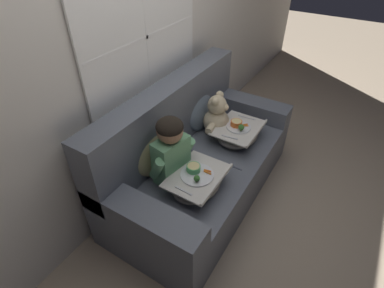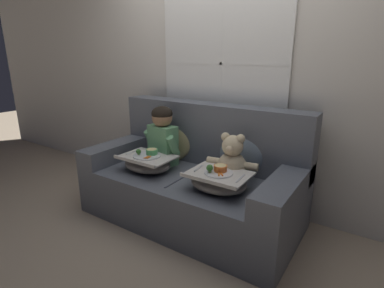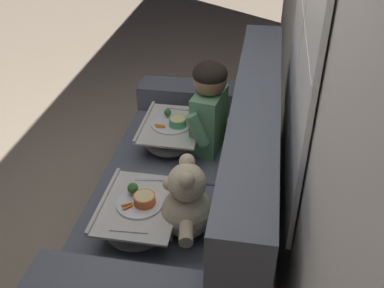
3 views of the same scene
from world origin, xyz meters
The scene contains 9 objects.
ground_plane centered at (0.00, 0.00, 0.00)m, with size 14.00×14.00×0.00m, color tan.
wall_back_with_window centered at (0.00, 0.57, 1.30)m, with size 8.00×0.08×2.60m.
couch centered at (0.00, 0.08, 0.35)m, with size 1.90×0.93×1.01m.
throw_pillow_behind_child centered at (-0.36, 0.27, 0.64)m, with size 0.43×0.21×0.44m.
throw_pillow_behind_teddy centered at (0.36, 0.27, 0.64)m, with size 0.43×0.21×0.45m.
child_figure centered at (-0.36, 0.08, 0.74)m, with size 0.41×0.22×0.56m.
teddy_bear centered at (0.37, 0.08, 0.61)m, with size 0.44×0.31×0.40m.
lap_tray_child centered at (-0.36, -0.14, 0.51)m, with size 0.47×0.35×0.20m.
lap_tray_teddy centered at (0.36, -0.14, 0.51)m, with size 0.47×0.37×0.21m.
Camera 2 is at (1.37, -2.03, 1.45)m, focal length 28.00 mm.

